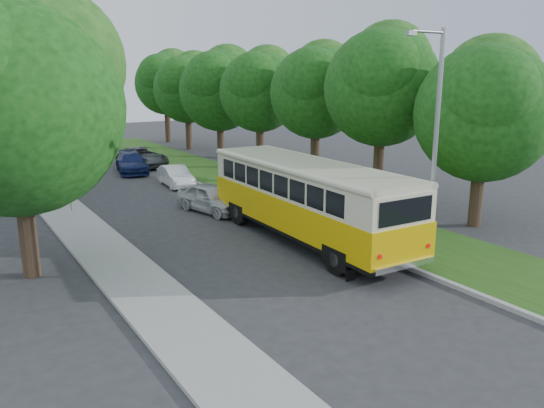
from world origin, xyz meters
TOP-DOWN VIEW (x-y plane):
  - ground at (0.00, 0.00)m, footprint 120.00×120.00m
  - curb at (3.60, 5.00)m, footprint 0.20×70.00m
  - grass_verge at (5.95, 5.00)m, footprint 4.50×70.00m
  - sidewalk at (-4.80, 5.00)m, footprint 2.20×70.00m
  - treeline at (3.15, 17.99)m, footprint 24.27×41.91m
  - lamppost_near at (4.21, -2.50)m, footprint 1.71×0.16m
  - lamppost_far at (-4.70, 16.00)m, footprint 1.71×0.16m
  - warning_sign at (-4.50, 11.98)m, footprint 0.56×0.10m
  - vintage_bus at (2.51, 2.20)m, footprint 3.17×11.11m
  - car_silver at (1.37, 8.48)m, footprint 2.49×4.35m
  - car_white at (2.27, 15.25)m, footprint 1.63×3.84m
  - car_blue at (1.51, 21.16)m, footprint 2.80×4.95m
  - car_grey at (3.00, 23.32)m, footprint 2.95×5.27m

SIDE VIEW (x-z plane):
  - ground at x=0.00m, z-range 0.00..0.00m
  - sidewalk at x=-4.80m, z-range 0.00..0.12m
  - grass_verge at x=5.95m, z-range 0.00..0.13m
  - curb at x=3.60m, z-range 0.00..0.15m
  - car_white at x=2.27m, z-range 0.00..1.23m
  - car_blue at x=1.51m, z-range 0.00..1.35m
  - car_grey at x=3.00m, z-range 0.00..1.39m
  - car_silver at x=1.37m, z-range 0.00..1.39m
  - vintage_bus at x=2.51m, z-range 0.00..3.28m
  - warning_sign at x=-4.50m, z-range 0.46..2.96m
  - lamppost_far at x=-4.70m, z-range 0.37..7.87m
  - lamppost_near at x=4.21m, z-range 0.37..8.37m
  - treeline at x=3.15m, z-range 1.20..10.66m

